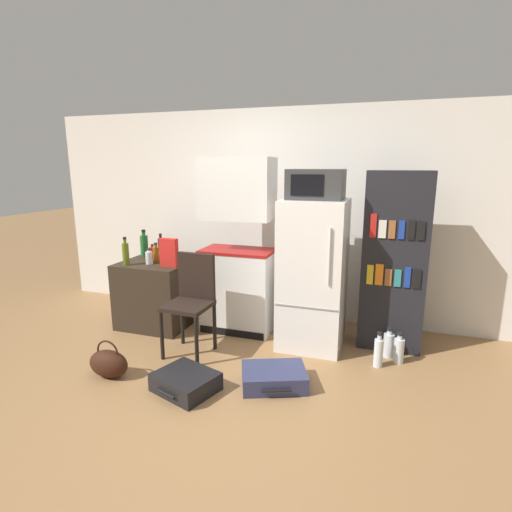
# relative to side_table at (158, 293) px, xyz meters

# --- Properties ---
(ground_plane) EXTENTS (24.00, 24.00, 0.00)m
(ground_plane) POSITION_rel_side_table_xyz_m (1.26, -1.24, -0.37)
(ground_plane) COLOR olive
(wall_back) EXTENTS (6.40, 0.10, 2.41)m
(wall_back) POSITION_rel_side_table_xyz_m (1.46, 0.76, 0.84)
(wall_back) COLOR white
(wall_back) RESTS_ON ground_plane
(side_table) EXTENTS (0.75, 0.72, 0.73)m
(side_table) POSITION_rel_side_table_xyz_m (0.00, 0.00, 0.00)
(side_table) COLOR #2D2319
(side_table) RESTS_ON ground_plane
(kitchen_hutch) EXTENTS (0.77, 0.45, 1.86)m
(kitchen_hutch) POSITION_rel_side_table_xyz_m (0.92, 0.14, 0.49)
(kitchen_hutch) COLOR silver
(kitchen_hutch) RESTS_ON ground_plane
(refrigerator) EXTENTS (0.61, 0.68, 1.46)m
(refrigerator) POSITION_rel_side_table_xyz_m (1.76, 0.03, 0.37)
(refrigerator) COLOR white
(refrigerator) RESTS_ON ground_plane
(microwave) EXTENTS (0.51, 0.41, 0.28)m
(microwave) POSITION_rel_side_table_xyz_m (1.76, 0.03, 1.24)
(microwave) COLOR #333333
(microwave) RESTS_ON refrigerator
(bookshelf) EXTENTS (0.59, 0.32, 1.73)m
(bookshelf) POSITION_rel_side_table_xyz_m (2.50, 0.20, 0.50)
(bookshelf) COLOR black
(bookshelf) RESTS_ON ground_plane
(bottle_amber_beer) EXTENTS (0.07, 0.07, 0.22)m
(bottle_amber_beer) POSITION_rel_side_table_xyz_m (0.02, -0.02, 0.46)
(bottle_amber_beer) COLOR brown
(bottle_amber_beer) RESTS_ON side_table
(bottle_ketchup_red) EXTENTS (0.07, 0.07, 0.16)m
(bottle_ketchup_red) POSITION_rel_side_table_xyz_m (-0.15, 0.16, 0.43)
(bottle_ketchup_red) COLOR #AD1914
(bottle_ketchup_red) RESTS_ON side_table
(bottle_olive_oil) EXTENTS (0.07, 0.07, 0.31)m
(bottle_olive_oil) POSITION_rel_side_table_xyz_m (-0.21, -0.25, 0.49)
(bottle_olive_oil) COLOR #566619
(bottle_olive_oil) RESTS_ON side_table
(bottle_wine_dark) EXTENTS (0.07, 0.07, 0.27)m
(bottle_wine_dark) POSITION_rel_side_table_xyz_m (-0.10, 0.27, 0.48)
(bottle_wine_dark) COLOR black
(bottle_wine_dark) RESTS_ON side_table
(bottle_green_tall) EXTENTS (0.09, 0.09, 0.32)m
(bottle_green_tall) POSITION_rel_side_table_xyz_m (-0.28, 0.19, 0.50)
(bottle_green_tall) COLOR #1E6028
(bottle_green_tall) RESTS_ON side_table
(bottle_clear_short) EXTENTS (0.08, 0.08, 0.17)m
(bottle_clear_short) POSITION_rel_side_table_xyz_m (-0.01, -0.12, 0.44)
(bottle_clear_short) COLOR silver
(bottle_clear_short) RESTS_ON side_table
(bowl) EXTENTS (0.18, 0.18, 0.05)m
(bowl) POSITION_rel_side_table_xyz_m (0.15, 0.10, 0.39)
(bowl) COLOR silver
(bowl) RESTS_ON side_table
(cereal_box) EXTENTS (0.19, 0.07, 0.30)m
(cereal_box) POSITION_rel_side_table_xyz_m (0.26, -0.15, 0.52)
(cereal_box) COLOR red
(cereal_box) RESTS_ON side_table
(chair) EXTENTS (0.41, 0.42, 0.96)m
(chair) POSITION_rel_side_table_xyz_m (0.70, -0.50, 0.21)
(chair) COLOR black
(chair) RESTS_ON ground_plane
(suitcase_large_flat) EXTENTS (0.56, 0.52, 0.15)m
(suitcase_large_flat) POSITION_rel_side_table_xyz_m (0.97, -1.17, -0.29)
(suitcase_large_flat) COLOR black
(suitcase_large_flat) RESTS_ON ground_plane
(suitcase_small_flat) EXTENTS (0.62, 0.54, 0.14)m
(suitcase_small_flat) POSITION_rel_side_table_xyz_m (1.62, -0.87, -0.29)
(suitcase_small_flat) COLOR navy
(suitcase_small_flat) RESTS_ON ground_plane
(handbag) EXTENTS (0.36, 0.20, 0.33)m
(handbag) POSITION_rel_side_table_xyz_m (0.24, -1.19, -0.24)
(handbag) COLOR #33190F
(handbag) RESTS_ON ground_plane
(water_bottle_front) EXTENTS (0.09, 0.09, 0.29)m
(water_bottle_front) POSITION_rel_side_table_xyz_m (2.60, -0.13, -0.24)
(water_bottle_front) COLOR silver
(water_bottle_front) RESTS_ON ground_plane
(water_bottle_middle) EXTENTS (0.10, 0.10, 0.29)m
(water_bottle_middle) POSITION_rel_side_table_xyz_m (2.51, -0.04, -0.24)
(water_bottle_middle) COLOR silver
(water_bottle_middle) RESTS_ON ground_plane
(water_bottle_back) EXTENTS (0.08, 0.08, 0.33)m
(water_bottle_back) POSITION_rel_side_table_xyz_m (2.42, -0.27, -0.23)
(water_bottle_back) COLOR silver
(water_bottle_back) RESTS_ON ground_plane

